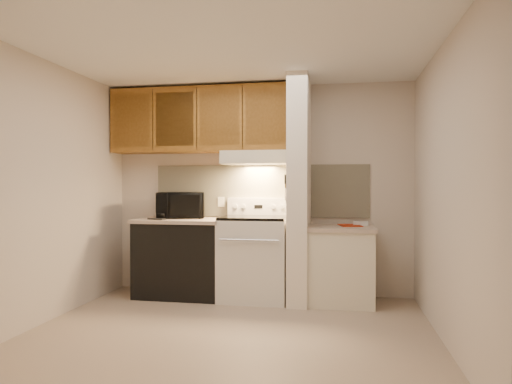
# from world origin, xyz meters

# --- Properties ---
(floor) EXTENTS (3.60, 3.60, 0.00)m
(floor) POSITION_xyz_m (0.00, 0.00, 0.00)
(floor) COLOR tan
(floor) RESTS_ON ground
(ceiling) EXTENTS (3.60, 3.60, 0.00)m
(ceiling) POSITION_xyz_m (0.00, 0.00, 2.50)
(ceiling) COLOR white
(ceiling) RESTS_ON wall_back
(wall_back) EXTENTS (3.60, 2.50, 0.02)m
(wall_back) POSITION_xyz_m (0.00, 1.50, 1.25)
(wall_back) COLOR beige
(wall_back) RESTS_ON floor
(wall_left) EXTENTS (0.02, 3.00, 2.50)m
(wall_left) POSITION_xyz_m (-1.80, 0.00, 1.25)
(wall_left) COLOR beige
(wall_left) RESTS_ON floor
(wall_right) EXTENTS (0.02, 3.00, 2.50)m
(wall_right) POSITION_xyz_m (1.80, 0.00, 1.25)
(wall_right) COLOR beige
(wall_right) RESTS_ON floor
(backsplash) EXTENTS (2.60, 0.02, 0.63)m
(backsplash) POSITION_xyz_m (0.00, 1.49, 1.24)
(backsplash) COLOR beige
(backsplash) RESTS_ON wall_back
(range_body) EXTENTS (0.76, 0.65, 0.92)m
(range_body) POSITION_xyz_m (0.00, 1.16, 0.46)
(range_body) COLOR silver
(range_body) RESTS_ON floor
(oven_window) EXTENTS (0.50, 0.01, 0.30)m
(oven_window) POSITION_xyz_m (0.00, 0.84, 0.50)
(oven_window) COLOR black
(oven_window) RESTS_ON range_body
(oven_handle) EXTENTS (0.65, 0.02, 0.02)m
(oven_handle) POSITION_xyz_m (0.00, 0.80, 0.72)
(oven_handle) COLOR silver
(oven_handle) RESTS_ON range_body
(cooktop) EXTENTS (0.74, 0.64, 0.03)m
(cooktop) POSITION_xyz_m (0.00, 1.16, 0.94)
(cooktop) COLOR black
(cooktop) RESTS_ON range_body
(range_backguard) EXTENTS (0.76, 0.08, 0.20)m
(range_backguard) POSITION_xyz_m (0.00, 1.44, 1.05)
(range_backguard) COLOR silver
(range_backguard) RESTS_ON range_body
(range_display) EXTENTS (0.10, 0.01, 0.04)m
(range_display) POSITION_xyz_m (0.00, 1.40, 1.05)
(range_display) COLOR black
(range_display) RESTS_ON range_backguard
(range_knob_left_outer) EXTENTS (0.05, 0.02, 0.05)m
(range_knob_left_outer) POSITION_xyz_m (-0.28, 1.40, 1.05)
(range_knob_left_outer) COLOR silver
(range_knob_left_outer) RESTS_ON range_backguard
(range_knob_left_inner) EXTENTS (0.05, 0.02, 0.05)m
(range_knob_left_inner) POSITION_xyz_m (-0.18, 1.40, 1.05)
(range_knob_left_inner) COLOR silver
(range_knob_left_inner) RESTS_ON range_backguard
(range_knob_right_inner) EXTENTS (0.05, 0.02, 0.05)m
(range_knob_right_inner) POSITION_xyz_m (0.18, 1.40, 1.05)
(range_knob_right_inner) COLOR silver
(range_knob_right_inner) RESTS_ON range_backguard
(range_knob_right_outer) EXTENTS (0.05, 0.02, 0.05)m
(range_knob_right_outer) POSITION_xyz_m (0.28, 1.40, 1.05)
(range_knob_right_outer) COLOR silver
(range_knob_right_outer) RESTS_ON range_backguard
(dishwasher_front) EXTENTS (1.00, 0.63, 0.87)m
(dishwasher_front) POSITION_xyz_m (-0.88, 1.17, 0.43)
(dishwasher_front) COLOR black
(dishwasher_front) RESTS_ON floor
(left_countertop) EXTENTS (1.04, 0.67, 0.04)m
(left_countertop) POSITION_xyz_m (-0.88, 1.17, 0.89)
(left_countertop) COLOR #BBA391
(left_countertop) RESTS_ON dishwasher_front
(spoon_rest) EXTENTS (0.24, 0.15, 0.02)m
(spoon_rest) POSITION_xyz_m (-1.11, 0.97, 0.92)
(spoon_rest) COLOR black
(spoon_rest) RESTS_ON left_countertop
(teal_jar) EXTENTS (0.10, 0.10, 0.11)m
(teal_jar) POSITION_xyz_m (-1.20, 1.39, 0.96)
(teal_jar) COLOR #316F64
(teal_jar) RESTS_ON left_countertop
(outlet) EXTENTS (0.08, 0.01, 0.12)m
(outlet) POSITION_xyz_m (-0.48, 1.48, 1.10)
(outlet) COLOR silver
(outlet) RESTS_ON backsplash
(microwave) EXTENTS (0.64, 0.52, 0.31)m
(microwave) POSITION_xyz_m (-0.93, 1.29, 1.07)
(microwave) COLOR black
(microwave) RESTS_ON left_countertop
(partition_pillar) EXTENTS (0.22, 0.70, 2.50)m
(partition_pillar) POSITION_xyz_m (0.51, 1.15, 1.25)
(partition_pillar) COLOR white
(partition_pillar) RESTS_ON floor
(pillar_trim) EXTENTS (0.01, 0.70, 0.04)m
(pillar_trim) POSITION_xyz_m (0.39, 1.15, 1.30)
(pillar_trim) COLOR #925E22
(pillar_trim) RESTS_ON partition_pillar
(knife_strip) EXTENTS (0.02, 0.42, 0.04)m
(knife_strip) POSITION_xyz_m (0.39, 1.10, 1.32)
(knife_strip) COLOR black
(knife_strip) RESTS_ON partition_pillar
(knife_blade_a) EXTENTS (0.01, 0.03, 0.16)m
(knife_blade_a) POSITION_xyz_m (0.38, 0.95, 1.22)
(knife_blade_a) COLOR silver
(knife_blade_a) RESTS_ON knife_strip
(knife_handle_a) EXTENTS (0.02, 0.02, 0.10)m
(knife_handle_a) POSITION_xyz_m (0.38, 0.93, 1.37)
(knife_handle_a) COLOR black
(knife_handle_a) RESTS_ON knife_strip
(knife_blade_b) EXTENTS (0.01, 0.04, 0.18)m
(knife_blade_b) POSITION_xyz_m (0.38, 1.03, 1.21)
(knife_blade_b) COLOR silver
(knife_blade_b) RESTS_ON knife_strip
(knife_handle_b) EXTENTS (0.02, 0.02, 0.10)m
(knife_handle_b) POSITION_xyz_m (0.38, 1.01, 1.37)
(knife_handle_b) COLOR black
(knife_handle_b) RESTS_ON knife_strip
(knife_blade_c) EXTENTS (0.01, 0.04, 0.20)m
(knife_blade_c) POSITION_xyz_m (0.38, 1.09, 1.20)
(knife_blade_c) COLOR silver
(knife_blade_c) RESTS_ON knife_strip
(knife_handle_c) EXTENTS (0.02, 0.02, 0.10)m
(knife_handle_c) POSITION_xyz_m (0.38, 1.09, 1.37)
(knife_handle_c) COLOR black
(knife_handle_c) RESTS_ON knife_strip
(knife_blade_d) EXTENTS (0.01, 0.04, 0.16)m
(knife_blade_d) POSITION_xyz_m (0.38, 1.18, 1.22)
(knife_blade_d) COLOR silver
(knife_blade_d) RESTS_ON knife_strip
(knife_handle_d) EXTENTS (0.02, 0.02, 0.10)m
(knife_handle_d) POSITION_xyz_m (0.38, 1.17, 1.37)
(knife_handle_d) COLOR black
(knife_handle_d) RESTS_ON knife_strip
(knife_blade_e) EXTENTS (0.01, 0.04, 0.18)m
(knife_blade_e) POSITION_xyz_m (0.38, 1.25, 1.21)
(knife_blade_e) COLOR silver
(knife_blade_e) RESTS_ON knife_strip
(knife_handle_e) EXTENTS (0.02, 0.02, 0.10)m
(knife_handle_e) POSITION_xyz_m (0.38, 1.27, 1.37)
(knife_handle_e) COLOR black
(knife_handle_e) RESTS_ON knife_strip
(oven_mitt) EXTENTS (0.03, 0.10, 0.24)m
(oven_mitt) POSITION_xyz_m (0.38, 1.32, 1.22)
(oven_mitt) COLOR gray
(oven_mitt) RESTS_ON partition_pillar
(right_cab_base) EXTENTS (0.70, 0.60, 0.81)m
(right_cab_base) POSITION_xyz_m (0.97, 1.15, 0.40)
(right_cab_base) COLOR silver
(right_cab_base) RESTS_ON floor
(right_countertop) EXTENTS (0.74, 0.64, 0.04)m
(right_countertop) POSITION_xyz_m (0.97, 1.15, 0.83)
(right_countertop) COLOR #BBA391
(right_countertop) RESTS_ON right_cab_base
(red_folder) EXTENTS (0.28, 0.34, 0.01)m
(red_folder) POSITION_xyz_m (1.07, 1.25, 0.86)
(red_folder) COLOR #9E250B
(red_folder) RESTS_ON right_countertop
(white_box) EXTENTS (0.17, 0.11, 0.04)m
(white_box) POSITION_xyz_m (1.19, 1.33, 0.87)
(white_box) COLOR white
(white_box) RESTS_ON right_countertop
(range_hood) EXTENTS (0.78, 0.44, 0.15)m
(range_hood) POSITION_xyz_m (0.00, 1.28, 1.62)
(range_hood) COLOR silver
(range_hood) RESTS_ON upper_cabinets
(hood_lip) EXTENTS (0.78, 0.04, 0.06)m
(hood_lip) POSITION_xyz_m (0.00, 1.07, 1.58)
(hood_lip) COLOR silver
(hood_lip) RESTS_ON range_hood
(upper_cabinets) EXTENTS (2.18, 0.33, 0.77)m
(upper_cabinets) POSITION_xyz_m (-0.69, 1.32, 2.08)
(upper_cabinets) COLOR #925E22
(upper_cabinets) RESTS_ON wall_back
(cab_door_a) EXTENTS (0.46, 0.01, 0.63)m
(cab_door_a) POSITION_xyz_m (-1.51, 1.17, 2.08)
(cab_door_a) COLOR #925E22
(cab_door_a) RESTS_ON upper_cabinets
(cab_gap_a) EXTENTS (0.01, 0.01, 0.73)m
(cab_gap_a) POSITION_xyz_m (-1.23, 1.16, 2.08)
(cab_gap_a) COLOR black
(cab_gap_a) RESTS_ON upper_cabinets
(cab_door_b) EXTENTS (0.46, 0.01, 0.63)m
(cab_door_b) POSITION_xyz_m (-0.96, 1.17, 2.08)
(cab_door_b) COLOR #925E22
(cab_door_b) RESTS_ON upper_cabinets
(cab_gap_b) EXTENTS (0.01, 0.01, 0.73)m
(cab_gap_b) POSITION_xyz_m (-0.69, 1.16, 2.08)
(cab_gap_b) COLOR black
(cab_gap_b) RESTS_ON upper_cabinets
(cab_door_c) EXTENTS (0.46, 0.01, 0.63)m
(cab_door_c) POSITION_xyz_m (-0.42, 1.17, 2.08)
(cab_door_c) COLOR #925E22
(cab_door_c) RESTS_ON upper_cabinets
(cab_gap_c) EXTENTS (0.01, 0.01, 0.73)m
(cab_gap_c) POSITION_xyz_m (-0.14, 1.16, 2.08)
(cab_gap_c) COLOR black
(cab_gap_c) RESTS_ON upper_cabinets
(cab_door_d) EXTENTS (0.46, 0.01, 0.63)m
(cab_door_d) POSITION_xyz_m (0.13, 1.17, 2.08)
(cab_door_d) COLOR #925E22
(cab_door_d) RESTS_ON upper_cabinets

